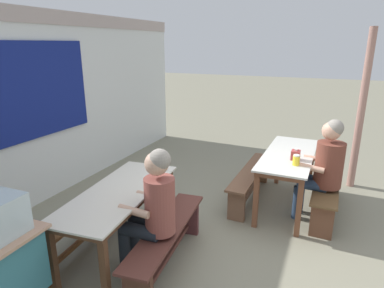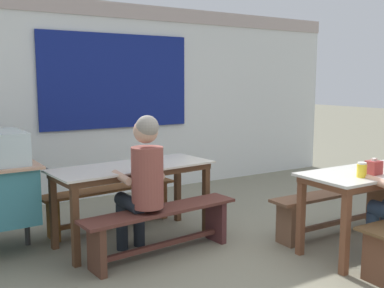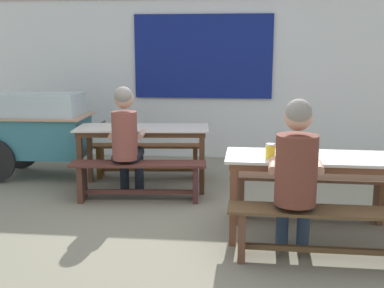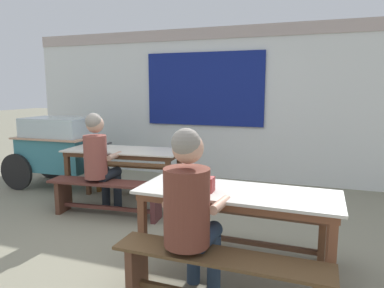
{
  "view_description": "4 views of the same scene",
  "coord_description": "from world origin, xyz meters",
  "views": [
    {
      "loc": [
        -3.27,
        -0.74,
        2.17
      ],
      "look_at": [
        0.27,
        0.79,
        1.0
      ],
      "focal_mm": 30.9,
      "sensor_mm": 36.0,
      "label": 1
    },
    {
      "loc": [
        -2.57,
        -2.85,
        1.6
      ],
      "look_at": [
        -0.24,
        0.91,
        0.96
      ],
      "focal_mm": 41.9,
      "sensor_mm": 36.0,
      "label": 2
    },
    {
      "loc": [
        0.41,
        -4.51,
        1.7
      ],
      "look_at": [
        -0.09,
        0.25,
        0.75
      ],
      "focal_mm": 44.8,
      "sensor_mm": 36.0,
      "label": 3
    },
    {
      "loc": [
        1.67,
        -3.01,
        1.59
      ],
      "look_at": [
        0.49,
        0.33,
        1.03
      ],
      "focal_mm": 32.77,
      "sensor_mm": 36.0,
      "label": 4
    }
  ],
  "objects": [
    {
      "name": "food_cart",
      "position": [
        -2.26,
        1.54,
        0.67
      ],
      "size": [
        1.6,
        0.85,
        1.13
      ],
      "color": "teal",
      "rests_on": "ground_plane"
    },
    {
      "name": "condiment_jar",
      "position": [
        0.66,
        -0.41,
        0.83
      ],
      "size": [
        0.08,
        0.08,
        0.13
      ],
      "color": "yellow",
      "rests_on": "dining_table_near"
    },
    {
      "name": "bench_near_front",
      "position": [
        1.08,
        -0.79,
        0.29
      ],
      "size": [
        1.55,
        0.32,
        0.44
      ],
      "color": "brown",
      "rests_on": "ground_plane"
    },
    {
      "name": "person_near_front",
      "position": [
        0.85,
        -0.73,
        0.76
      ],
      "size": [
        0.47,
        0.54,
        1.33
      ],
      "color": "#273953",
      "rests_on": "ground_plane"
    },
    {
      "name": "backdrop_wall",
      "position": [
        -0.01,
        2.99,
        1.38
      ],
      "size": [
        7.32,
        0.23,
        2.62
      ],
      "color": "silver",
      "rests_on": "ground_plane"
    },
    {
      "name": "bench_near_back",
      "position": [
        1.1,
        0.23,
        0.3
      ],
      "size": [
        1.6,
        0.28,
        0.44
      ],
      "color": "brown",
      "rests_on": "ground_plane"
    },
    {
      "name": "dining_table_far",
      "position": [
        -0.79,
        1.13,
        0.68
      ],
      "size": [
        1.65,
        0.78,
        0.77
      ],
      "color": "beige",
      "rests_on": "ground_plane"
    },
    {
      "name": "tissue_box",
      "position": [
        0.86,
        -0.38,
        0.83
      ],
      "size": [
        0.12,
        0.11,
        0.14
      ],
      "color": "#A13838",
      "rests_on": "dining_table_near"
    },
    {
      "name": "bench_far_front",
      "position": [
        -0.74,
        0.62,
        0.3
      ],
      "size": [
        1.55,
        0.45,
        0.44
      ],
      "color": "#572D25",
      "rests_on": "ground_plane"
    },
    {
      "name": "bench_far_back",
      "position": [
        -0.84,
        1.63,
        0.29
      ],
      "size": [
        1.53,
        0.41,
        0.44
      ],
      "color": "brown",
      "rests_on": "ground_plane"
    },
    {
      "name": "person_left_back_turned",
      "position": [
        -0.89,
        0.69,
        0.74
      ],
      "size": [
        0.4,
        0.55,
        1.3
      ],
      "color": "#1D232B",
      "rests_on": "ground_plane"
    },
    {
      "name": "ground_plane",
      "position": [
        0.0,
        0.0,
        0.0
      ],
      "size": [
        40.0,
        40.0,
        0.0
      ],
      "primitive_type": "plane",
      "color": "gray"
    },
    {
      "name": "dining_table_near",
      "position": [
        1.09,
        -0.28,
        0.68
      ],
      "size": [
        1.65,
        0.65,
        0.77
      ],
      "color": "silver",
      "rests_on": "ground_plane"
    }
  ]
}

